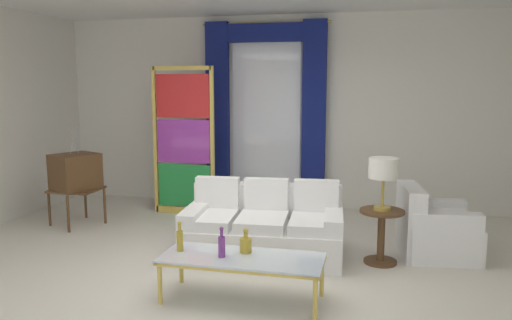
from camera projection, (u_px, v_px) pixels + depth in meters
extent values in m
plane|color=silver|center=(229.00, 271.00, 5.31)|extent=(16.00, 16.00, 0.00)
cube|color=white|center=(283.00, 112.00, 8.03)|extent=(8.00, 0.12, 3.00)
cube|color=white|center=(266.00, 109.00, 8.00)|extent=(1.10, 0.02, 2.50)
cylinder|color=gold|center=(265.00, 23.00, 7.73)|extent=(2.00, 0.04, 0.04)
cube|color=navy|center=(218.00, 109.00, 8.08)|extent=(0.36, 0.12, 2.70)
cube|color=navy|center=(314.00, 110.00, 7.73)|extent=(0.36, 0.12, 2.70)
cube|color=navy|center=(265.00, 33.00, 7.73)|extent=(1.80, 0.10, 0.28)
cube|color=white|center=(263.00, 241.00, 5.69)|extent=(1.81, 1.03, 0.38)
cube|color=white|center=(267.00, 216.00, 6.02)|extent=(1.75, 0.34, 0.78)
cube|color=white|center=(333.00, 237.00, 5.56)|extent=(0.27, 0.87, 0.56)
cube|color=white|center=(196.00, 231.00, 5.80)|extent=(0.27, 0.87, 0.56)
cube|color=white|center=(315.00, 223.00, 5.52)|extent=(0.59, 0.78, 0.12)
cube|color=white|center=(316.00, 197.00, 5.79)|extent=(0.52, 0.18, 0.40)
cube|color=white|center=(262.00, 221.00, 5.60)|extent=(0.59, 0.78, 0.12)
cube|color=white|center=(266.00, 195.00, 5.88)|extent=(0.52, 0.18, 0.40)
cube|color=white|center=(212.00, 219.00, 5.69)|extent=(0.59, 0.78, 0.12)
cube|color=white|center=(218.00, 194.00, 5.97)|extent=(0.52, 0.18, 0.40)
cube|color=silver|center=(242.00, 258.00, 4.54)|extent=(1.46, 0.59, 0.02)
cube|color=gold|center=(250.00, 250.00, 4.81)|extent=(1.46, 0.04, 0.03)
cube|color=gold|center=(234.00, 271.00, 4.28)|extent=(1.46, 0.04, 0.03)
cube|color=gold|center=(169.00, 254.00, 4.71)|extent=(0.04, 0.59, 0.03)
cube|color=gold|center=(321.00, 266.00, 4.38)|extent=(0.04, 0.59, 0.03)
cylinder|color=gold|center=(181.00, 264.00, 4.98)|extent=(0.04, 0.04, 0.38)
cylinder|color=gold|center=(322.00, 276.00, 4.66)|extent=(0.04, 0.04, 0.38)
cylinder|color=gold|center=(160.00, 284.00, 4.49)|extent=(0.04, 0.04, 0.38)
cylinder|color=gold|center=(315.00, 299.00, 4.17)|extent=(0.04, 0.04, 0.38)
cylinder|color=#753384|center=(222.00, 247.00, 4.52)|extent=(0.06, 0.06, 0.19)
cylinder|color=#753384|center=(222.00, 234.00, 4.50)|extent=(0.03, 0.03, 0.06)
sphere|color=#753384|center=(222.00, 229.00, 4.49)|extent=(0.04, 0.04, 0.04)
cylinder|color=gold|center=(180.00, 241.00, 4.68)|extent=(0.06, 0.06, 0.19)
cylinder|color=gold|center=(180.00, 228.00, 4.66)|extent=(0.03, 0.03, 0.06)
sphere|color=gold|center=(180.00, 223.00, 4.66)|extent=(0.04, 0.04, 0.04)
cylinder|color=gold|center=(246.00, 245.00, 4.64)|extent=(0.11, 0.11, 0.13)
cylinder|color=gold|center=(246.00, 236.00, 4.63)|extent=(0.04, 0.04, 0.05)
sphere|color=gold|center=(246.00, 231.00, 4.62)|extent=(0.05, 0.05, 0.05)
cube|color=brown|center=(76.00, 189.00, 6.98)|extent=(0.62, 0.54, 0.03)
cylinder|color=brown|center=(49.00, 208.00, 6.95)|extent=(0.04, 0.04, 0.50)
cylinder|color=brown|center=(85.00, 201.00, 7.38)|extent=(0.04, 0.04, 0.50)
cylinder|color=brown|center=(68.00, 214.00, 6.65)|extent=(0.04, 0.04, 0.50)
cylinder|color=brown|center=(105.00, 206.00, 7.08)|extent=(0.04, 0.04, 0.50)
cube|color=brown|center=(75.00, 171.00, 6.94)|extent=(0.68, 0.71, 0.48)
cube|color=black|center=(66.00, 168.00, 7.09)|extent=(0.18, 0.36, 0.30)
cylinder|color=gold|center=(61.00, 182.00, 7.05)|extent=(0.03, 0.04, 0.04)
cylinder|color=gold|center=(72.00, 180.00, 7.18)|extent=(0.03, 0.04, 0.04)
cylinder|color=silver|center=(74.00, 141.00, 6.88)|extent=(0.06, 0.12, 0.34)
cylinder|color=silver|center=(74.00, 141.00, 6.88)|extent=(0.06, 0.12, 0.34)
cube|color=white|center=(438.00, 238.00, 5.77)|extent=(0.89, 0.89, 0.40)
cube|color=white|center=(439.00, 217.00, 5.73)|extent=(0.77, 0.77, 0.10)
cube|color=white|center=(410.00, 221.00, 5.77)|extent=(0.30, 0.82, 0.80)
cube|color=white|center=(432.00, 223.00, 6.07)|extent=(0.75, 0.27, 0.58)
cube|color=white|center=(446.00, 239.00, 5.44)|extent=(0.75, 0.27, 0.58)
cube|color=gold|center=(155.00, 141.00, 7.59)|extent=(0.05, 0.05, 2.20)
cube|color=gold|center=(212.00, 142.00, 7.38)|extent=(0.05, 0.05, 2.20)
cube|color=gold|center=(182.00, 68.00, 7.32)|extent=(0.90, 0.05, 0.06)
cube|color=gold|center=(185.00, 210.00, 7.64)|extent=(0.90, 0.05, 0.10)
cube|color=#238E3D|center=(184.00, 185.00, 7.59)|extent=(0.82, 0.02, 0.64)
cube|color=purple|center=(183.00, 141.00, 7.49)|extent=(0.82, 0.02, 0.64)
cube|color=red|center=(182.00, 96.00, 7.38)|extent=(0.82, 0.02, 0.64)
cylinder|color=beige|center=(214.00, 216.00, 7.38)|extent=(0.16, 0.16, 0.06)
ellipsoid|color=navy|center=(214.00, 209.00, 7.36)|extent=(0.18, 0.32, 0.20)
sphere|color=navy|center=(217.00, 199.00, 7.48)|extent=(0.09, 0.09, 0.09)
cone|color=gold|center=(218.00, 199.00, 7.54)|extent=(0.02, 0.04, 0.02)
cone|color=green|center=(210.00, 205.00, 7.17)|extent=(0.44, 0.40, 0.50)
cylinder|color=brown|center=(382.00, 211.00, 5.47)|extent=(0.48, 0.48, 0.03)
cylinder|color=brown|center=(381.00, 237.00, 5.51)|extent=(0.08, 0.08, 0.55)
cylinder|color=brown|center=(380.00, 261.00, 5.55)|extent=(0.36, 0.36, 0.03)
cylinder|color=#B29338|center=(382.00, 208.00, 5.46)|extent=(0.18, 0.18, 0.04)
cylinder|color=#B29338|center=(383.00, 190.00, 5.43)|extent=(0.03, 0.03, 0.36)
cylinder|color=white|center=(384.00, 168.00, 5.40)|extent=(0.32, 0.32, 0.22)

